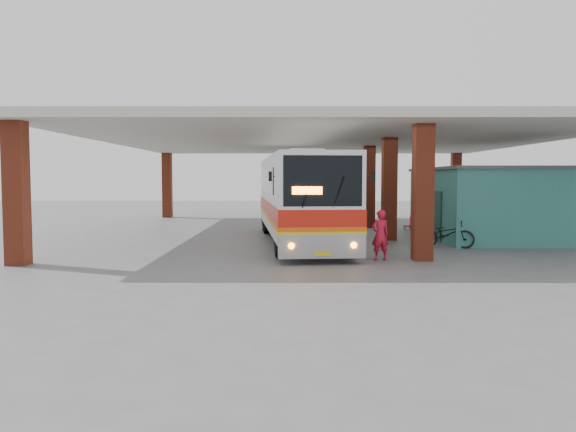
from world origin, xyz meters
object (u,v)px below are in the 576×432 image
(coach_bus, at_px, (300,197))
(red_chair, at_px, (409,223))
(pedestrian, at_px, (380,235))
(motorcycle, at_px, (447,234))

(coach_bus, height_order, red_chair, coach_bus)
(coach_bus, bearing_deg, pedestrian, -69.46)
(coach_bus, height_order, motorcycle, coach_bus)
(pedestrian, bearing_deg, red_chair, -119.56)
(motorcycle, height_order, pedestrian, pedestrian)
(coach_bus, relative_size, red_chair, 17.83)
(motorcycle, xyz_separation_m, red_chair, (0.19, 7.46, -0.20))
(red_chair, bearing_deg, motorcycle, -90.17)
(coach_bus, xyz_separation_m, pedestrian, (2.48, -5.15, -1.04))
(motorcycle, bearing_deg, red_chair, 18.18)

